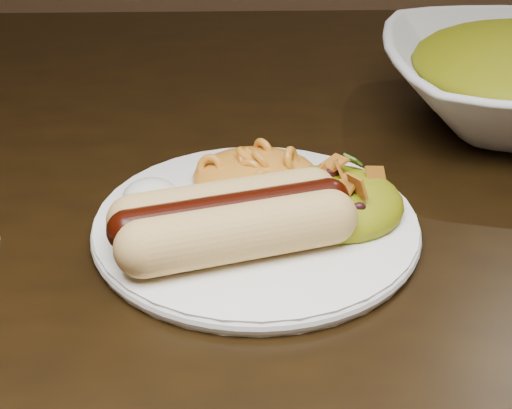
{
  "coord_description": "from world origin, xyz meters",
  "views": [
    {
      "loc": [
        -0.01,
        -0.52,
        1.02
      ],
      "look_at": [
        0.01,
        -0.11,
        0.77
      ],
      "focal_mm": 50.0,
      "sensor_mm": 36.0,
      "label": 1
    }
  ],
  "objects": [
    {
      "name": "table",
      "position": [
        0.0,
        0.0,
        0.66
      ],
      "size": [
        1.6,
        0.9,
        0.75
      ],
      "color": "black",
      "rests_on": "floor"
    },
    {
      "name": "plate",
      "position": [
        0.01,
        -0.11,
        0.76
      ],
      "size": [
        0.23,
        0.23,
        0.01
      ],
      "primitive_type": "cylinder",
      "rotation": [
        0.0,
        0.0,
        0.03
      ],
      "color": "white",
      "rests_on": "table"
    },
    {
      "name": "hotdog",
      "position": [
        -0.01,
        -0.14,
        0.78
      ],
      "size": [
        0.13,
        0.1,
        0.04
      ],
      "rotation": [
        0.0,
        0.0,
        0.28
      ],
      "color": "#E3BA6F",
      "rests_on": "plate"
    },
    {
      "name": "mac_and_cheese",
      "position": [
        0.01,
        -0.06,
        0.78
      ],
      "size": [
        0.11,
        0.11,
        0.04
      ],
      "primitive_type": "ellipsoid",
      "rotation": [
        0.0,
        0.0,
        0.27
      ],
      "color": "gold",
      "rests_on": "plate"
    },
    {
      "name": "sour_cream",
      "position": [
        -0.07,
        -0.09,
        0.77
      ],
      "size": [
        0.05,
        0.05,
        0.02
      ],
      "primitive_type": "ellipsoid",
      "rotation": [
        0.0,
        0.0,
        0.28
      ],
      "color": "silver",
      "rests_on": "plate"
    },
    {
      "name": "taco_salad",
      "position": [
        0.06,
        -0.1,
        0.78
      ],
      "size": [
        0.1,
        0.09,
        0.04
      ],
      "rotation": [
        0.0,
        0.0,
        -0.34
      ],
      "color": "#AA6900",
      "rests_on": "plate"
    }
  ]
}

